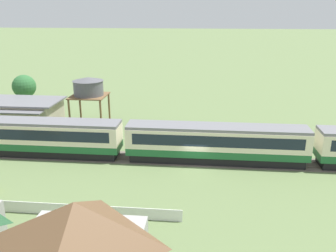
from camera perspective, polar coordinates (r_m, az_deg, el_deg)
ground_plane at (r=38.81m, az=4.37°, el=-6.45°), size 600.00×600.00×0.00m
passenger_train at (r=40.29m, az=-6.72°, el=-2.03°), size 81.96×3.21×4.16m
railway_track at (r=41.33m, az=-7.81°, el=-4.98°), size 114.46×3.60×0.04m
station_building at (r=56.83m, az=-23.39°, el=2.07°), size 13.67×8.17×3.62m
water_tower at (r=52.39m, az=-12.65°, el=6.05°), size 5.02×5.02×7.02m
cottage_brown_roof_2 at (r=22.20m, az=-14.30°, el=-18.25°), size 7.76×6.96×6.05m
yard_tree_0 at (r=63.53m, az=-22.08°, el=5.89°), size 3.81×3.81×6.01m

